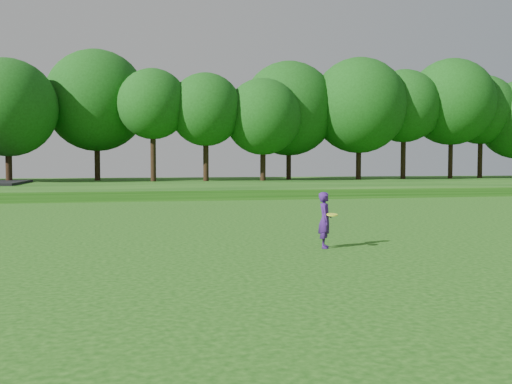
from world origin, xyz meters
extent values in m
plane|color=#13460D|center=(0.00, 0.00, 0.00)|extent=(140.00, 140.00, 0.00)
cube|color=#13460D|center=(0.00, 34.00, 0.30)|extent=(130.00, 30.00, 0.60)
cube|color=gray|center=(0.00, 20.00, 0.02)|extent=(130.00, 1.60, 0.04)
imported|color=#3F186F|center=(1.28, -0.20, 0.75)|extent=(0.51, 0.63, 1.49)
cylinder|color=#E1FF28|center=(1.36, -0.51, 0.92)|extent=(0.29, 0.29, 0.07)
camera|label=1|loc=(-3.76, -14.54, 2.28)|focal=40.00mm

